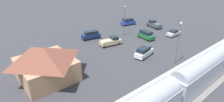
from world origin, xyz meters
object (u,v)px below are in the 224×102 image
at_px(pedestrian_on_platform, 195,62).
at_px(light_pole_lot_center, 124,18).
at_px(station_building, 46,63).
at_px(light_pole_near_platform, 179,39).
at_px(sedan_silver, 174,33).
at_px(suv_green, 146,35).
at_px(suv_white, 144,52).
at_px(pickup_charcoal, 154,24).
at_px(passenger_train, 174,90).
at_px(suv_blue, 128,22).
at_px(suv_navy, 91,35).
at_px(pickup_tan, 111,41).

relative_size(pedestrian_on_platform, light_pole_lot_center, 0.20).
height_order(station_building, light_pole_lot_center, light_pole_lot_center).
xyz_separation_m(station_building, light_pole_near_platform, (-11.20, -21.98, 2.29)).
bearing_deg(sedan_silver, suv_green, 64.87).
relative_size(suv_white, light_pole_lot_center, 0.62).
bearing_deg(suv_green, station_building, 93.41).
relative_size(station_building, pickup_charcoal, 1.73).
relative_size(passenger_train, suv_blue, 6.39).
relative_size(passenger_train, suv_navy, 6.39).
xyz_separation_m(suv_blue, light_pole_near_platform, (-25.16, 11.43, 4.20)).
bearing_deg(passenger_train, station_building, 30.21).
height_order(passenger_train, pickup_tan, passenger_train).
distance_m(station_building, pickup_charcoal, 38.50).
height_order(suv_white, sedan_silver, suv_white).
height_order(pedestrian_on_platform, sedan_silver, pedestrian_on_platform).
bearing_deg(light_pole_near_platform, suv_white, 22.85).
xyz_separation_m(passenger_train, suv_green, (19.67, -17.63, -1.71)).
distance_m(station_building, pedestrian_on_platform, 27.56).
bearing_deg(suv_navy, suv_green, -129.63).
relative_size(pedestrian_on_platform, suv_green, 0.34).
height_order(station_building, pedestrian_on_platform, station_building).
relative_size(pickup_tan, pickup_charcoal, 1.00).
xyz_separation_m(suv_green, light_pole_near_platform, (-12.87, 6.14, 4.20)).
relative_size(passenger_train, suv_green, 6.57).
relative_size(pedestrian_on_platform, sedan_silver, 0.38).
relative_size(station_building, pickup_tan, 1.74).
height_order(passenger_train, light_pole_near_platform, light_pole_near_platform).
bearing_deg(station_building, passenger_train, -149.79).
bearing_deg(suv_blue, pedestrian_on_platform, 160.52).
distance_m(pickup_charcoal, light_pole_lot_center, 13.30).
xyz_separation_m(passenger_train, light_pole_lot_center, (25.32, -14.78, 2.35)).
height_order(suv_navy, light_pole_lot_center, light_pole_lot_center).
relative_size(suv_blue, light_pole_near_platform, 0.60).
xyz_separation_m(passenger_train, sedan_silver, (16.08, -25.29, -1.98)).
bearing_deg(light_pole_near_platform, pedestrian_on_platform, -158.85).
height_order(suv_green, sedan_silver, suv_green).
distance_m(pickup_charcoal, light_pole_near_platform, 24.26).
distance_m(pedestrian_on_platform, light_pole_lot_center, 22.37).
relative_size(suv_green, suv_blue, 0.97).
xyz_separation_m(pedestrian_on_platform, suv_green, (16.29, -4.81, -0.13)).
bearing_deg(sedan_silver, pickup_tan, 70.58).
relative_size(passenger_train, light_pole_near_platform, 3.86).
bearing_deg(light_pole_near_platform, pickup_charcoal, -41.72).
bearing_deg(suv_navy, suv_white, -170.40).
distance_m(station_building, suv_navy, 20.14).
bearing_deg(pickup_tan, light_pole_near_platform, -165.69).
height_order(pickup_charcoal, light_pole_lot_center, light_pole_lot_center).
bearing_deg(suv_white, suv_navy, 9.60).
relative_size(suv_navy, light_pole_lot_center, 0.62).
height_order(pickup_tan, suv_navy, suv_navy).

